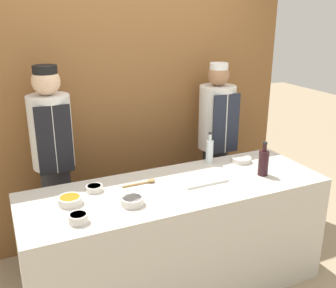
% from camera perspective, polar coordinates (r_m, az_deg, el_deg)
% --- Properties ---
extents(ground_plane, '(14.00, 14.00, 0.00)m').
position_cam_1_polar(ground_plane, '(3.38, 1.16, -19.91)').
color(ground_plane, tan).
extents(cabinet_wall, '(3.16, 0.18, 2.40)m').
position_cam_1_polar(cabinet_wall, '(3.73, -5.84, 4.60)').
color(cabinet_wall, brown).
rests_on(cabinet_wall, ground_plane).
extents(counter, '(2.26, 0.77, 0.89)m').
position_cam_1_polar(counter, '(3.12, 1.22, -13.55)').
color(counter, beige).
rests_on(counter, ground_plane).
extents(sauce_bowl_green, '(0.12, 0.12, 0.04)m').
position_cam_1_polar(sauce_bowl_green, '(2.87, -10.66, -6.30)').
color(sauce_bowl_green, silver).
rests_on(sauce_bowl_green, counter).
extents(sauce_bowl_white, '(0.17, 0.17, 0.04)m').
position_cam_1_polar(sauce_bowl_white, '(3.40, 10.58, -2.20)').
color(sauce_bowl_white, silver).
rests_on(sauce_bowl_white, counter).
extents(sauce_bowl_red, '(0.12, 0.12, 0.06)m').
position_cam_1_polar(sauce_bowl_red, '(2.49, -12.90, -10.39)').
color(sauce_bowl_red, silver).
rests_on(sauce_bowl_red, counter).
extents(sauce_bowl_brown, '(0.16, 0.16, 0.05)m').
position_cam_1_polar(sauce_bowl_brown, '(2.64, -5.23, -8.17)').
color(sauce_bowl_brown, silver).
rests_on(sauce_bowl_brown, counter).
extents(sauce_bowl_orange, '(0.16, 0.16, 0.05)m').
position_cam_1_polar(sauce_bowl_orange, '(2.72, -14.04, -7.89)').
color(sauce_bowl_orange, silver).
rests_on(sauce_bowl_orange, counter).
extents(cutting_board, '(0.35, 0.23, 0.02)m').
position_cam_1_polar(cutting_board, '(3.01, 4.83, -5.05)').
color(cutting_board, white).
rests_on(cutting_board, counter).
extents(bottle_clear, '(0.06, 0.06, 0.27)m').
position_cam_1_polar(bottle_clear, '(3.32, 6.05, -0.99)').
color(bottle_clear, silver).
rests_on(bottle_clear, counter).
extents(bottle_wine, '(0.08, 0.08, 0.27)m').
position_cam_1_polar(bottle_wine, '(3.14, 13.69, -2.57)').
color(bottle_wine, black).
rests_on(bottle_wine, counter).
extents(wooden_spoon, '(0.26, 0.04, 0.03)m').
position_cam_1_polar(wooden_spoon, '(2.94, -3.54, -5.57)').
color(wooden_spoon, '#B2844C').
rests_on(wooden_spoon, counter).
extents(chef_left, '(0.33, 0.33, 1.73)m').
position_cam_1_polar(chef_left, '(3.30, -16.19, -2.57)').
color(chef_left, '#28282D').
rests_on(chef_left, ground_plane).
extents(chef_right, '(0.34, 0.34, 1.66)m').
position_cam_1_polar(chef_right, '(3.81, 6.96, 0.23)').
color(chef_right, '#28282D').
rests_on(chef_right, ground_plane).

